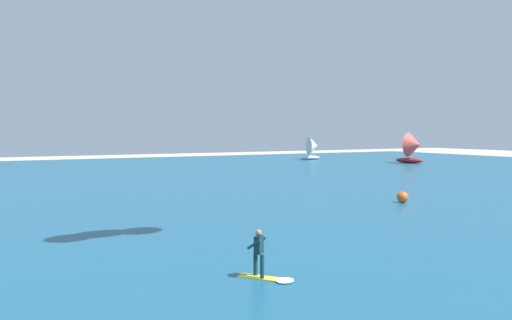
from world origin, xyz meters
TOP-DOWN VIEW (x-y plane):
  - ocean at (0.00, 50.41)m, footprint 160.00×90.00m
  - kitesurfer at (-1.27, 16.25)m, footprint 1.63×1.90m
  - sailboat_near_shore at (48.86, 58.63)m, footprint 4.19×4.74m
  - sailboat_mid_right at (41.10, 74.54)m, footprint 3.95×3.45m
  - marker_buoy at (16.13, 27.53)m, footprint 0.78×0.78m

SIDE VIEW (x-z plane):
  - ocean at x=0.00m, z-range 0.00..0.10m
  - marker_buoy at x=16.13m, z-range 0.10..0.88m
  - kitesurfer at x=-1.27m, z-range -0.13..1.54m
  - sailboat_mid_right at x=41.10m, z-range -0.09..4.37m
  - sailboat_near_shore at x=48.86m, z-range -0.12..5.20m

